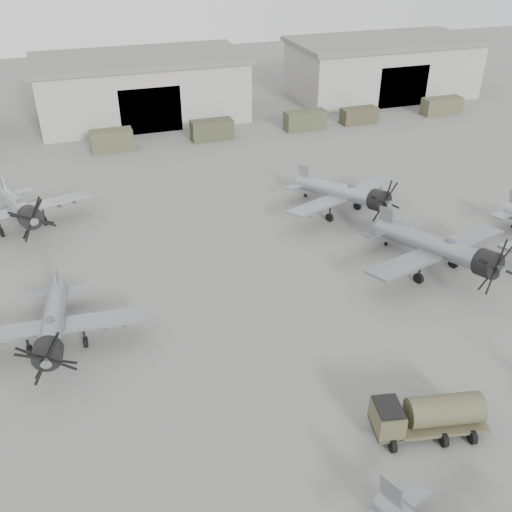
{
  "coord_description": "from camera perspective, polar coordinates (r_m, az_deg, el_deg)",
  "views": [
    {
      "loc": [
        -10.46,
        -19.67,
        25.33
      ],
      "look_at": [
        1.59,
        16.25,
        2.5
      ],
      "focal_mm": 40.0,
      "sensor_mm": 36.0,
      "label": 1
    }
  ],
  "objects": [
    {
      "name": "hangar_center",
      "position": [
        84.92,
        -11.35,
        16.21
      ],
      "size": [
        29.0,
        14.8,
        8.7
      ],
      "color": "#9D9C93",
      "rests_on": "ground"
    },
    {
      "name": "ground",
      "position": [
        33.73,
        6.55,
        -17.88
      ],
      "size": [
        220.0,
        220.0,
        0.0
      ],
      "primitive_type": "plane",
      "color": "#555553",
      "rests_on": "ground"
    },
    {
      "name": "support_truck_5",
      "position": [
        79.74,
        4.94,
        13.38
      ],
      "size": [
        5.64,
        2.2,
        2.48
      ],
      "primitive_type": "cube",
      "color": "#3E442D",
      "rests_on": "ground"
    },
    {
      "name": "aircraft_mid_2",
      "position": [
        47.52,
        18.11,
        0.68
      ],
      "size": [
        13.85,
        12.47,
        5.52
      ],
      "rotation": [
        0.0,
        0.0,
        0.26
      ],
      "color": "gray",
      "rests_on": "ground"
    },
    {
      "name": "aircraft_mid_1",
      "position": [
        39.85,
        -19.66,
        -6.58
      ],
      "size": [
        12.02,
        10.82,
        4.79
      ],
      "rotation": [
        0.0,
        0.0,
        -0.08
      ],
      "color": "gray",
      "rests_on": "ground"
    },
    {
      "name": "aircraft_far_0",
      "position": [
        56.2,
        -22.56,
        4.47
      ],
      "size": [
        13.08,
        11.78,
        5.22
      ],
      "rotation": [
        0.0,
        0.0,
        0.28
      ],
      "color": "#9899A0",
      "rests_on": "ground"
    },
    {
      "name": "hangar_right",
      "position": [
        97.22,
        12.47,
        17.95
      ],
      "size": [
        29.0,
        14.8,
        8.7
      ],
      "color": "#9D9C93",
      "rests_on": "ground"
    },
    {
      "name": "aircraft_far_1",
      "position": [
        55.41,
        9.04,
        6.21
      ],
      "size": [
        12.96,
        11.7,
        5.24
      ],
      "rotation": [
        0.0,
        0.0,
        0.36
      ],
      "color": "#93959B",
      "rests_on": "ground"
    },
    {
      "name": "support_truck_6",
      "position": [
        83.25,
        10.27,
        13.66
      ],
      "size": [
        5.11,
        2.2,
        2.16
      ],
      "primitive_type": "cube",
      "color": "#3C3D28",
      "rests_on": "ground"
    },
    {
      "name": "support_truck_7",
      "position": [
        90.24,
        18.08,
        14.09
      ],
      "size": [
        5.87,
        2.2,
        2.38
      ],
      "primitive_type": "cube",
      "color": "#454A30",
      "rests_on": "ground"
    },
    {
      "name": "support_truck_3",
      "position": [
        73.84,
        -14.22,
        11.14
      ],
      "size": [
        5.1,
        2.2,
        2.61
      ],
      "primitive_type": "cube",
      "color": "#48462F",
      "rests_on": "ground"
    },
    {
      "name": "fuel_tanker",
      "position": [
        34.3,
        16.83,
        -14.87
      ],
      "size": [
        6.69,
        3.32,
        2.47
      ],
      "rotation": [
        0.0,
        0.0,
        -0.2
      ],
      "color": "#48472F",
      "rests_on": "ground"
    },
    {
      "name": "support_truck_4",
      "position": [
        75.72,
        -4.43,
        12.47
      ],
      "size": [
        5.4,
        2.2,
        2.57
      ],
      "primitive_type": "cube",
      "color": "#383D28",
      "rests_on": "ground"
    }
  ]
}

